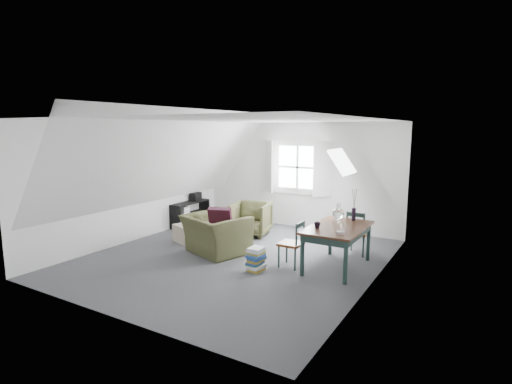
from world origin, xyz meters
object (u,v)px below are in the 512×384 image
Objects in this scene: media_shelf at (189,215)px; dining_chair_near at (293,243)px; armchair_far at (251,235)px; magazine_stack at (256,259)px; dining_table at (338,232)px; dining_chair_far at (357,232)px; armchair_near at (216,253)px; ottoman at (190,233)px.

dining_chair_near is at bearing -17.28° from media_shelf.
armchair_far is 2.30m from magazine_stack.
dining_table is at bearing -37.04° from armchair_far.
dining_table is 1.74× the size of dining_chair_far.
media_shelf is 2.90× the size of magazine_stack.
dining_table is at bearing 36.61° from magazine_stack.
dining_table is at bearing -151.92° from armchair_near.
magazine_stack reaches higher than armchair_far.
dining_chair_near is at bearing -152.94° from dining_table.
armchair_near is 1.34× the size of dining_chair_far.
dining_table reaches higher than armchair_far.
dining_chair_near reaches higher than ottoman.
magazine_stack is (1.26, -1.91, 0.20)m from armchair_far.
magazine_stack is (-1.19, -1.72, -0.24)m from dining_chair_far.
ottoman is at bearing -140.33° from armchair_far.
ottoman is at bearing 179.84° from dining_table.
magazine_stack is at bearing -21.12° from ottoman.
armchair_far is 2.07× the size of magazine_stack.
magazine_stack is (1.15, -0.44, 0.20)m from armchair_near.
dining_table is 1.45m from magazine_stack.
dining_chair_far is at bearing 15.38° from ottoman.
dining_chair_far is 1.04× the size of dining_chair_near.
dining_chair_near is (1.70, -1.43, 0.42)m from armchair_far.
armchair_far is at bearing -67.28° from armchair_near.
ottoman is 3.43m from dining_chair_far.
magazine_stack is at bearing 66.35° from dining_chair_far.
dining_chair_far is (2.45, -0.19, 0.43)m from armchair_far.
ottoman is (-0.96, 0.37, 0.18)m from armchair_near.
armchair_near is at bearing 158.94° from magazine_stack.
dining_chair_near is at bearing -7.52° from ottoman.
ottoman is 2.59m from dining_chair_near.
magazine_stack reaches higher than ottoman.
dining_table reaches higher than ottoman.
dining_table is at bearing 96.01° from dining_chair_far.
media_shelf is at bearing 130.94° from ottoman.
dining_table is at bearing -9.59° from media_shelf.
armchair_near is 0.77× the size of dining_table.
dining_chair_far is 0.74× the size of media_shelf.
media_shelf reaches higher than armchair_far.
magazine_stack is at bearing -143.75° from dining_table.
media_shelf reaches higher than armchair_near.
armchair_near is at bearing -32.66° from media_shelf.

